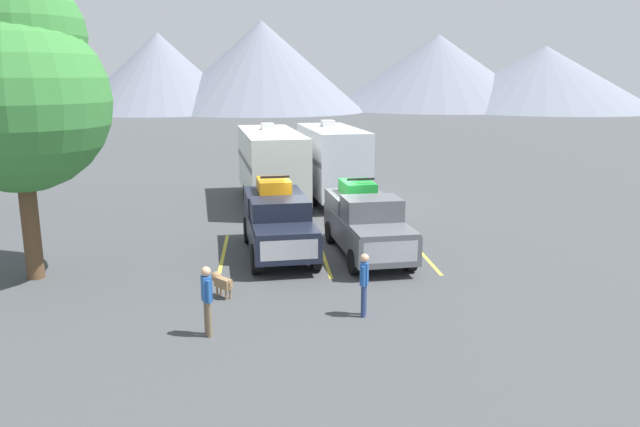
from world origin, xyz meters
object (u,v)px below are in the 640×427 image
person_a (364,280)px  person_b (207,296)px  camper_trailer_a (271,162)px  pickup_truck_a (278,220)px  dog (220,281)px  camper_trailer_b (332,160)px  pickup_truck_b (366,222)px

person_a → person_b: size_ratio=0.97×
camper_trailer_a → person_b: bearing=-96.5°
pickup_truck_a → person_b: 7.01m
person_a → dog: 4.20m
pickup_truck_a → camper_trailer_a: camper_trailer_a is taller
pickup_truck_a → person_a: (2.04, -5.89, -0.23)m
camper_trailer_b → dog: 13.73m
pickup_truck_b → person_b: 8.03m
camper_trailer_a → camper_trailer_b: bearing=3.3°
pickup_truck_b → camper_trailer_b: (-0.15, 9.10, 0.90)m
pickup_truck_b → camper_trailer_b: camper_trailer_b is taller
pickup_truck_b → dog: 6.07m
pickup_truck_b → person_a: pickup_truck_b is taller
person_b → dog: bearing=87.5°
pickup_truck_b → person_a: (-0.97, -5.53, -0.20)m
person_a → pickup_truck_a: bearing=109.1°
person_a → dog: person_a is taller
pickup_truck_b → dog: size_ratio=7.91×
person_b → camper_trailer_a: bearing=83.5°
dog → pickup_truck_a: bearing=67.2°
person_a → person_b: person_b is taller
pickup_truck_b → camper_trailer_b: 9.15m
pickup_truck_b → dog: bearing=-141.7°
person_b → pickup_truck_b: bearing=52.8°
camper_trailer_a → pickup_truck_a: bearing=-89.3°
dog → person_a: bearing=-25.5°
pickup_truck_a → pickup_truck_b: 3.03m
pickup_truck_b → pickup_truck_a: bearing=173.1°
pickup_truck_a → person_a: bearing=-70.9°
camper_trailer_a → person_b: size_ratio=5.41×
pickup_truck_b → camper_trailer_b: size_ratio=0.71×
pickup_truck_a → person_a: 6.24m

